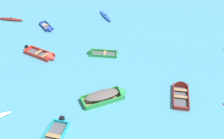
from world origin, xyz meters
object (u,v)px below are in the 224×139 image
at_px(kayak_blue_midfield_right, 105,16).
at_px(rowboat_maroon_cluster_outer, 181,89).
at_px(rowboat_green_back_row_right, 110,95).
at_px(rowboat_deep_blue_far_back, 48,29).
at_px(rowboat_red_center, 46,56).
at_px(kayak_maroon_back_row_center, 11,19).
at_px(rowboat_green_back_row_left, 95,53).

bearing_deg(kayak_blue_midfield_right, rowboat_maroon_cluster_outer, -61.61).
bearing_deg(rowboat_maroon_cluster_outer, rowboat_green_back_row_right, -168.09).
relative_size(rowboat_deep_blue_far_back, rowboat_red_center, 0.71).
distance_m(rowboat_deep_blue_far_back, kayak_blue_midfield_right, 8.22).
bearing_deg(rowboat_deep_blue_far_back, rowboat_maroon_cluster_outer, -36.24).
relative_size(rowboat_deep_blue_far_back, rowboat_green_back_row_right, 0.64).
bearing_deg(kayak_maroon_back_row_center, rowboat_red_center, -51.77).
bearing_deg(rowboat_green_back_row_left, rowboat_deep_blue_far_back, 140.63).
xyz_separation_m(rowboat_green_back_row_left, rowboat_red_center, (-5.42, -0.99, 0.05)).
bearing_deg(rowboat_green_back_row_left, kayak_blue_midfield_right, 87.02).
xyz_separation_m(rowboat_deep_blue_far_back, kayak_maroon_back_row_center, (-5.76, 2.42, 0.02)).
distance_m(rowboat_red_center, kayak_blue_midfield_right, 12.08).
distance_m(rowboat_red_center, rowboat_green_back_row_right, 9.85).
bearing_deg(rowboat_green_back_row_left, rowboat_maroon_cluster_outer, -33.71).
relative_size(rowboat_deep_blue_far_back, kayak_blue_midfield_right, 0.83).
distance_m(rowboat_green_back_row_left, rowboat_green_back_row_right, 7.62).
bearing_deg(rowboat_deep_blue_far_back, rowboat_red_center, -79.41).
distance_m(rowboat_red_center, kayak_maroon_back_row_center, 11.26).
bearing_deg(rowboat_red_center, rowboat_maroon_cluster_outer, -18.99).
xyz_separation_m(rowboat_green_back_row_left, rowboat_green_back_row_right, (2.12, -7.32, 0.21)).
bearing_deg(kayak_maroon_back_row_center, rowboat_green_back_row_right, -46.26).
height_order(rowboat_green_back_row_left, rowboat_deep_blue_far_back, rowboat_green_back_row_left).
bearing_deg(rowboat_green_back_row_right, rowboat_green_back_row_left, 106.19).
bearing_deg(rowboat_green_back_row_left, rowboat_green_back_row_right, -73.81).
xyz_separation_m(rowboat_green_back_row_left, kayak_maroon_back_row_center, (-12.39, 7.85, 0.01)).
xyz_separation_m(rowboat_deep_blue_far_back, kayak_blue_midfield_right, (7.12, 4.10, 0.03)).
distance_m(rowboat_maroon_cluster_outer, rowboat_deep_blue_far_back, 19.18).
bearing_deg(kayak_blue_midfield_right, kayak_maroon_back_row_center, -172.55).
relative_size(rowboat_maroon_cluster_outer, kayak_maroon_back_row_center, 1.13).
relative_size(rowboat_maroon_cluster_outer, rowboat_green_back_row_right, 0.88).
relative_size(rowboat_maroon_cluster_outer, rowboat_deep_blue_far_back, 1.37).
bearing_deg(kayak_maroon_back_row_center, rowboat_deep_blue_far_back, -22.75).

